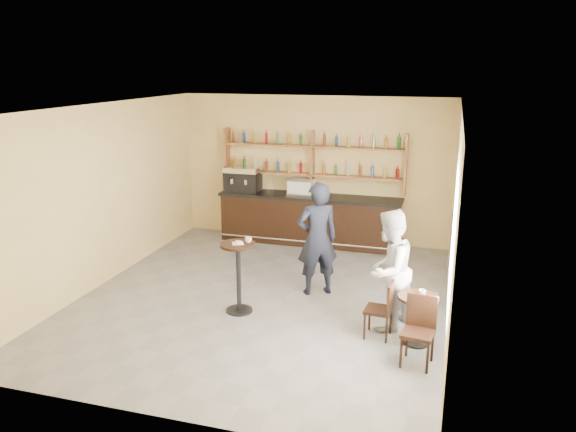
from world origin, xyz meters
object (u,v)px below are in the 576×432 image
(pastry_case, at_px, (301,187))
(chair_west, at_px, (378,309))
(chair_south, at_px, (418,333))
(man_main, at_px, (317,239))
(bar_counter, at_px, (310,219))
(espresso_machine, at_px, (243,179))
(cafe_table, at_px, (417,320))
(pedestal_table, at_px, (239,278))
(patron_second, at_px, (389,270))

(pastry_case, height_order, chair_west, pastry_case)
(chair_south, bearing_deg, man_main, 140.42)
(chair_west, bearing_deg, bar_counter, -148.48)
(chair_south, bearing_deg, espresso_machine, 139.56)
(cafe_table, bearing_deg, pastry_case, 124.47)
(pedestal_table, height_order, cafe_table, pedestal_table)
(bar_counter, bearing_deg, pastry_case, 180.00)
(pedestal_table, height_order, man_main, man_main)
(man_main, height_order, chair_west, man_main)
(pedestal_table, xyz_separation_m, patron_second, (2.33, 0.12, 0.34))
(bar_counter, xyz_separation_m, pedestal_table, (-0.20, -3.77, 0.03))
(patron_second, bearing_deg, cafe_table, 70.68)
(cafe_table, xyz_separation_m, chair_west, (-0.55, 0.05, 0.07))
(cafe_table, bearing_deg, man_main, 142.29)
(pedestal_table, height_order, chair_south, pedestal_table)
(man_main, bearing_deg, espresso_machine, -79.05)
(man_main, distance_m, chair_south, 2.75)
(bar_counter, distance_m, espresso_machine, 1.75)
(pedestal_table, distance_m, patron_second, 2.36)
(patron_second, bearing_deg, pedestal_table, -65.67)
(chair_west, bearing_deg, espresso_machine, -133.64)
(pastry_case, xyz_separation_m, patron_second, (2.32, -3.66, -0.33))
(cafe_table, height_order, chair_west, chair_west)
(espresso_machine, distance_m, pastry_case, 1.36)
(cafe_table, distance_m, patron_second, 0.83)
(espresso_machine, height_order, pedestal_table, espresso_machine)
(pastry_case, distance_m, chair_south, 5.52)
(cafe_table, bearing_deg, chair_west, 174.81)
(pedestal_table, bearing_deg, chair_south, -17.33)
(pastry_case, bearing_deg, chair_west, -56.73)
(espresso_machine, relative_size, cafe_table, 1.05)
(pedestal_table, bearing_deg, pastry_case, 89.86)
(chair_south, height_order, patron_second, patron_second)
(cafe_table, bearing_deg, espresso_machine, 135.56)
(espresso_machine, bearing_deg, chair_south, -49.07)
(bar_counter, height_order, pastry_case, pastry_case)
(pastry_case, bearing_deg, patron_second, -53.49)
(bar_counter, bearing_deg, cafe_table, -57.43)
(pastry_case, height_order, patron_second, patron_second)
(cafe_table, distance_m, chair_south, 0.61)
(man_main, xyz_separation_m, cafe_table, (1.78, -1.38, -0.62))
(man_main, relative_size, cafe_table, 2.71)
(man_main, xyz_separation_m, patron_second, (1.32, -0.98, -0.07))
(cafe_table, xyz_separation_m, chair_south, (0.05, -0.60, 0.10))
(chair_south, relative_size, patron_second, 0.51)
(cafe_table, bearing_deg, bar_counter, 122.57)
(espresso_machine, bearing_deg, chair_west, -49.19)
(man_main, distance_m, patron_second, 1.64)
(pedestal_table, xyz_separation_m, chair_west, (2.25, -0.24, -0.14))
(patron_second, bearing_deg, chair_south, 48.78)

